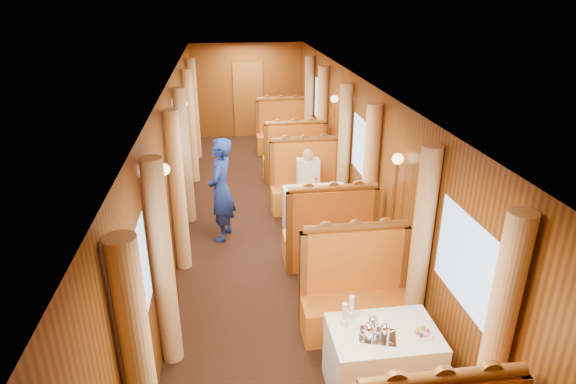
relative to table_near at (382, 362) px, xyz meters
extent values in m
cube|color=brown|center=(-0.75, 9.47, 0.62)|extent=(0.80, 0.04, 2.00)
cube|color=white|center=(0.00, 0.00, 0.00)|extent=(1.05, 0.72, 0.75)
cylinder|color=brown|center=(0.00, -1.17, 0.92)|extent=(1.23, 0.10, 0.10)
cube|color=#B94414|center=(0.00, 0.95, -0.15)|extent=(1.30, 0.55, 0.45)
cube|color=#B94414|center=(0.00, 1.17, 0.48)|extent=(1.30, 0.12, 0.80)
cylinder|color=brown|center=(0.00, 1.17, 0.92)|extent=(1.23, 0.10, 0.10)
cube|color=white|center=(0.00, 3.50, 0.00)|extent=(1.05, 0.72, 0.75)
cube|color=#B94414|center=(0.00, 2.55, -0.15)|extent=(1.30, 0.55, 0.45)
cube|color=#B94414|center=(0.00, 2.33, 0.48)|extent=(1.30, 0.12, 0.80)
cylinder|color=brown|center=(0.00, 2.33, 0.92)|extent=(1.23, 0.10, 0.10)
cube|color=#B94414|center=(0.00, 4.45, -0.15)|extent=(1.30, 0.55, 0.45)
cube|color=#B94414|center=(0.00, 4.67, 0.48)|extent=(1.30, 0.12, 0.80)
cylinder|color=brown|center=(0.00, 4.67, 0.92)|extent=(1.23, 0.10, 0.10)
cube|color=white|center=(0.00, 7.00, 0.00)|extent=(1.05, 0.72, 0.75)
cube|color=#B94414|center=(0.00, 6.05, -0.15)|extent=(1.30, 0.55, 0.45)
cube|color=#B94414|center=(0.00, 5.83, 0.48)|extent=(1.30, 0.12, 0.80)
cylinder|color=brown|center=(0.00, 5.83, 0.92)|extent=(1.23, 0.10, 0.10)
cube|color=#B94414|center=(0.00, 7.95, -0.15)|extent=(1.30, 0.55, 0.45)
cube|color=#B94414|center=(0.00, 8.16, 0.48)|extent=(1.30, 0.12, 0.80)
cylinder|color=brown|center=(0.00, 8.16, 0.92)|extent=(1.23, 0.10, 0.10)
cube|color=silver|center=(-0.10, -0.07, 0.38)|extent=(0.40, 0.35, 0.01)
cylinder|color=white|center=(0.34, -0.09, 0.38)|extent=(0.21, 0.21, 0.01)
cylinder|color=white|center=(-0.37, 0.13, 0.42)|extent=(0.08, 0.08, 0.08)
cylinder|color=white|center=(-0.37, 0.13, 0.55)|extent=(0.05, 0.05, 0.18)
cylinder|color=white|center=(-0.28, 0.24, 0.42)|extent=(0.08, 0.08, 0.08)
cylinder|color=white|center=(-0.28, 0.24, 0.55)|extent=(0.05, 0.05, 0.18)
cylinder|color=silver|center=(-0.02, 3.50, 0.45)|extent=(0.06, 0.06, 0.14)
cylinder|color=silver|center=(-0.02, 7.01, 0.45)|extent=(0.06, 0.06, 0.14)
cylinder|color=#E3B374|center=(-2.13, -0.78, 0.80)|extent=(0.22, 0.22, 2.35)
cylinder|color=#E3B374|center=(-2.13, 0.78, 0.80)|extent=(0.22, 0.22, 2.35)
cylinder|color=#E3B374|center=(0.63, -0.78, 0.80)|extent=(0.22, 0.22, 2.35)
cylinder|color=#E3B374|center=(0.63, 0.78, 0.80)|extent=(0.22, 0.22, 2.35)
cylinder|color=#E3B374|center=(-2.13, 2.72, 0.80)|extent=(0.22, 0.22, 2.35)
cylinder|color=#E3B374|center=(-2.13, 4.28, 0.80)|extent=(0.22, 0.22, 2.35)
cylinder|color=#E3B374|center=(0.63, 2.72, 0.80)|extent=(0.22, 0.22, 2.35)
cylinder|color=#E3B374|center=(0.63, 4.28, 0.80)|extent=(0.22, 0.22, 2.35)
cylinder|color=#E3B374|center=(-2.13, 6.22, 0.80)|extent=(0.22, 0.22, 2.35)
cylinder|color=#E3B374|center=(-2.13, 7.78, 0.80)|extent=(0.22, 0.22, 2.35)
cylinder|color=#E3B374|center=(0.63, 6.22, 0.80)|extent=(0.22, 0.22, 2.35)
cylinder|color=#E3B374|center=(0.63, 7.78, 0.80)|extent=(0.22, 0.22, 2.35)
cylinder|color=#BF8C3F|center=(-2.15, 1.75, 0.55)|extent=(0.04, 0.04, 1.85)
sphere|color=#FFD18C|center=(-2.15, 1.75, 1.50)|extent=(0.14, 0.14, 0.14)
cylinder|color=#BF8C3F|center=(0.65, 1.75, 0.55)|extent=(0.04, 0.04, 1.85)
sphere|color=#FFD18C|center=(0.65, 1.75, 1.50)|extent=(0.14, 0.14, 0.14)
cylinder|color=#BF8C3F|center=(-2.15, 5.25, 0.55)|extent=(0.04, 0.04, 1.85)
sphere|color=#FFD18C|center=(-2.15, 5.25, 1.50)|extent=(0.14, 0.14, 0.14)
cylinder|color=#BF8C3F|center=(0.65, 5.25, 0.55)|extent=(0.04, 0.04, 1.85)
sphere|color=#FFD18C|center=(0.65, 5.25, 1.50)|extent=(0.14, 0.14, 0.14)
imported|color=navy|center=(-1.54, 3.53, 0.48)|extent=(0.56, 0.71, 1.70)
cube|color=beige|center=(0.00, 4.33, 0.38)|extent=(0.40, 0.24, 0.55)
sphere|color=tan|center=(0.00, 4.33, 0.74)|extent=(0.20, 0.20, 0.20)
cube|color=beige|center=(0.00, 4.16, 0.15)|extent=(0.36, 0.30, 0.14)
camera|label=1|loc=(-1.43, -3.59, 3.43)|focal=30.00mm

